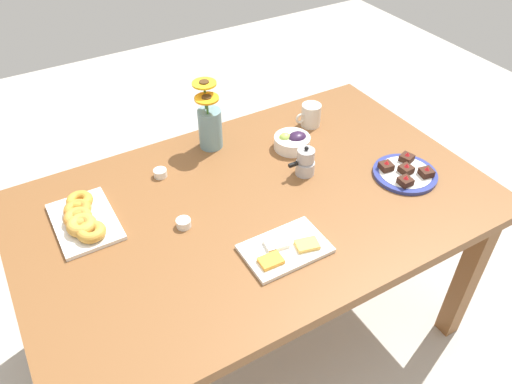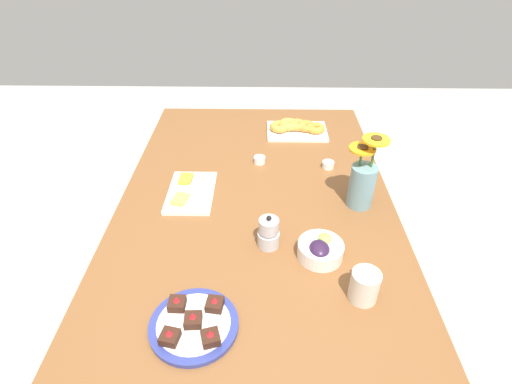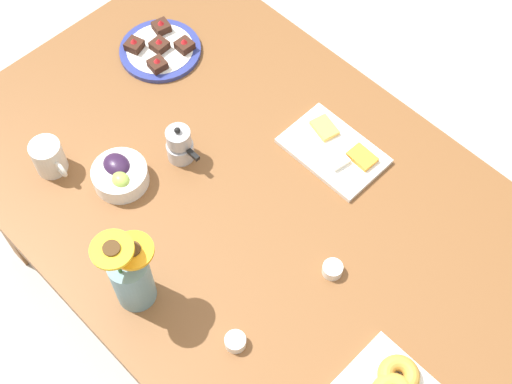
{
  "view_description": "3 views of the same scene",
  "coord_description": "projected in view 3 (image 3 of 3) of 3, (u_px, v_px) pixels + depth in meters",
  "views": [
    {
      "loc": [
        0.64,
        1.11,
        1.87
      ],
      "look_at": [
        0.0,
        0.0,
        0.78
      ],
      "focal_mm": 35.0,
      "sensor_mm": 36.0,
      "label": 1
    },
    {
      "loc": [
        -1.16,
        -0.02,
        1.63
      ],
      "look_at": [
        0.0,
        0.0,
        0.78
      ],
      "focal_mm": 28.0,
      "sensor_mm": 36.0,
      "label": 2
    },
    {
      "loc": [
        0.64,
        -0.63,
        2.27
      ],
      "look_at": [
        0.0,
        0.0,
        0.78
      ],
      "focal_mm": 50.0,
      "sensor_mm": 36.0,
      "label": 3
    }
  ],
  "objects": [
    {
      "name": "jam_cup_honey",
      "position": [
        235.0,
        341.0,
        1.57
      ],
      "size": [
        0.05,
        0.05,
        0.03
      ],
      "color": "white",
      "rests_on": "dining_table"
    },
    {
      "name": "grape_bowl",
      "position": [
        120.0,
        174.0,
        1.78
      ],
      "size": [
        0.14,
        0.14,
        0.07
      ],
      "color": "white",
      "rests_on": "dining_table"
    },
    {
      "name": "moka_pot",
      "position": [
        180.0,
        145.0,
        1.8
      ],
      "size": [
        0.11,
        0.07,
        0.12
      ],
      "color": "#B7B7BC",
      "rests_on": "dining_table"
    },
    {
      "name": "flower_vase",
      "position": [
        131.0,
        277.0,
        1.56
      ],
      "size": [
        0.1,
        0.13,
        0.27
      ],
      "color": "#6B939E",
      "rests_on": "dining_table"
    },
    {
      "name": "dessert_plate",
      "position": [
        160.0,
        49.0,
        2.02
      ],
      "size": [
        0.23,
        0.23,
        0.05
      ],
      "color": "navy",
      "rests_on": "dining_table"
    },
    {
      "name": "coffee_mug",
      "position": [
        49.0,
        157.0,
        1.78
      ],
      "size": [
        0.11,
        0.08,
        0.09
      ],
      "color": "beige",
      "rests_on": "dining_table"
    },
    {
      "name": "cheese_platter",
      "position": [
        335.0,
        150.0,
        1.84
      ],
      "size": [
        0.26,
        0.17,
        0.03
      ],
      "color": "white",
      "rests_on": "dining_table"
    },
    {
      "name": "ground_plane",
      "position": [
        256.0,
        311.0,
        2.41
      ],
      "size": [
        6.0,
        6.0,
        0.0
      ],
      "primitive_type": "plane",
      "color": "#B7B2A8"
    },
    {
      "name": "jam_cup_berry",
      "position": [
        333.0,
        269.0,
        1.66
      ],
      "size": [
        0.05,
        0.05,
        0.03
      ],
      "color": "white",
      "rests_on": "dining_table"
    },
    {
      "name": "dining_table",
      "position": [
        256.0,
        217.0,
        1.85
      ],
      "size": [
        1.6,
        1.0,
        0.74
      ],
      "color": "brown",
      "rests_on": "ground_plane"
    }
  ]
}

